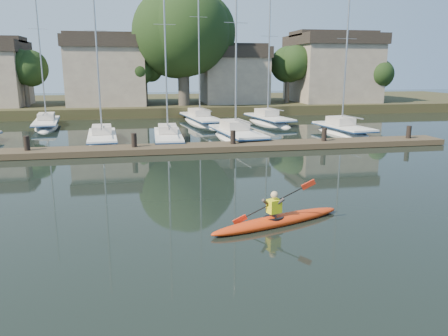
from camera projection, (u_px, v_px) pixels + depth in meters
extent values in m
plane|color=black|center=(230.00, 237.00, 13.20)|extent=(160.00, 160.00, 0.00)
ellipsoid|color=red|center=(278.00, 221.00, 14.27)|extent=(4.93, 2.27, 0.38)
cylinder|color=black|center=(274.00, 218.00, 14.16)|extent=(0.95, 0.95, 0.10)
imported|color=#312C2D|center=(274.00, 207.00, 14.07)|extent=(0.37, 0.46, 1.08)
cube|color=yellow|center=(274.00, 206.00, 14.07)|extent=(0.50, 0.43, 0.44)
sphere|color=tan|center=(274.00, 195.00, 13.98)|extent=(0.24, 0.24, 0.24)
cube|color=#443A26|center=(185.00, 148.00, 26.57)|extent=(34.00, 2.00, 0.35)
cylinder|color=black|center=(28.00, 152.00, 24.94)|extent=(0.32, 0.32, 1.80)
cylinder|color=black|center=(134.00, 148.00, 26.01)|extent=(0.32, 0.32, 1.80)
cylinder|color=black|center=(233.00, 145.00, 27.08)|extent=(0.32, 0.32, 1.80)
cylinder|color=black|center=(324.00, 142.00, 28.15)|extent=(0.32, 0.32, 1.80)
cylinder|color=black|center=(408.00, 139.00, 29.22)|extent=(0.32, 0.32, 1.80)
ellipsoid|color=white|center=(103.00, 147.00, 29.88)|extent=(2.53, 7.88, 1.73)
cube|color=white|center=(102.00, 135.00, 29.69)|extent=(2.33, 6.49, 0.13)
cube|color=navy|center=(102.00, 136.00, 29.71)|extent=(2.42, 6.65, 0.07)
cube|color=#BCB6AC|center=(102.00, 129.00, 30.05)|extent=(1.45, 2.27, 0.50)
cylinder|color=#9EA0A5|center=(97.00, 51.00, 28.67)|extent=(0.11, 0.11, 10.95)
cylinder|color=#9EA0A5|center=(101.00, 127.00, 28.43)|extent=(0.31, 2.94, 0.07)
cylinder|color=#9EA0A5|center=(95.00, 30.00, 28.37)|extent=(1.46, 0.14, 0.03)
ellipsoid|color=white|center=(168.00, 146.00, 30.26)|extent=(2.03, 8.09, 1.70)
cube|color=white|center=(168.00, 134.00, 30.08)|extent=(1.91, 6.64, 0.13)
cube|color=navy|center=(168.00, 135.00, 30.10)|extent=(1.99, 6.80, 0.07)
cube|color=#BCB6AC|center=(168.00, 129.00, 30.47)|extent=(1.29, 2.28, 0.49)
cylinder|color=#9EA0A5|center=(165.00, 46.00, 28.99)|extent=(0.11, 0.11, 11.64)
cylinder|color=#9EA0A5|center=(168.00, 126.00, 28.76)|extent=(0.13, 3.06, 0.07)
cylinder|color=#9EA0A5|center=(165.00, 24.00, 28.67)|extent=(1.43, 0.05, 0.03)
ellipsoid|color=white|center=(237.00, 144.00, 31.16)|extent=(3.28, 8.78, 2.03)
cube|color=white|center=(237.00, 131.00, 30.94)|extent=(2.99, 7.23, 0.15)
cube|color=navy|center=(237.00, 132.00, 30.96)|extent=(3.09, 7.42, 0.09)
cube|color=#BCB6AC|center=(234.00, 125.00, 31.33)|extent=(1.78, 2.56, 0.59)
cylinder|color=#9EA0A5|center=(236.00, 44.00, 29.84)|extent=(0.13, 0.13, 11.78)
cylinder|color=#9EA0A5|center=(243.00, 121.00, 29.56)|extent=(0.48, 3.24, 0.09)
cylinder|color=#9EA0A5|center=(236.00, 23.00, 29.52)|extent=(1.70, 0.24, 0.03)
ellipsoid|color=white|center=(343.00, 138.00, 33.80)|extent=(3.09, 7.49, 1.97)
cube|color=white|center=(343.00, 126.00, 33.58)|extent=(2.82, 6.18, 0.15)
cube|color=navy|center=(343.00, 127.00, 33.60)|extent=(2.93, 6.34, 0.08)
cube|color=#BCB6AC|center=(340.00, 121.00, 33.90)|extent=(1.70, 2.21, 0.57)
cylinder|color=#9EA0A5|center=(346.00, 56.00, 32.60)|extent=(0.12, 0.12, 10.39)
cylinder|color=#9EA0A5|center=(352.00, 117.00, 32.38)|extent=(0.44, 2.75, 0.08)
cylinder|color=#9EA0A5|center=(347.00, 39.00, 32.32)|extent=(1.65, 0.24, 0.03)
ellipsoid|color=white|center=(47.00, 131.00, 37.64)|extent=(3.00, 8.59, 1.78)
cube|color=white|center=(46.00, 121.00, 37.45)|extent=(2.72, 7.08, 0.13)
cube|color=navy|center=(46.00, 122.00, 37.47)|extent=(2.81, 7.25, 0.07)
cube|color=#BCB6AC|center=(46.00, 116.00, 37.84)|extent=(1.59, 2.50, 0.51)
cylinder|color=#9EA0A5|center=(40.00, 47.00, 36.31)|extent=(0.11, 0.11, 12.15)
cylinder|color=#9EA0A5|center=(44.00, 114.00, 36.11)|extent=(0.47, 3.18, 0.07)
cylinder|color=#9EA0A5|center=(38.00, 29.00, 35.98)|extent=(1.49, 0.22, 0.03)
ellipsoid|color=white|center=(201.00, 126.00, 40.41)|extent=(3.52, 10.26, 1.91)
cube|color=white|center=(201.00, 117.00, 40.20)|extent=(3.17, 8.45, 0.14)
cube|color=navy|center=(201.00, 118.00, 40.22)|extent=(3.28, 8.66, 0.08)
cube|color=#BCB6AC|center=(199.00, 112.00, 40.67)|extent=(1.80, 2.99, 0.55)
cylinder|color=#9EA0A5|center=(199.00, 37.00, 38.88)|extent=(0.12, 0.12, 14.09)
cylinder|color=#9EA0A5|center=(205.00, 109.00, 38.63)|extent=(0.62, 3.80, 0.08)
cylinder|color=#9EA0A5|center=(199.00, 17.00, 38.50)|extent=(1.60, 0.26, 0.03)
ellipsoid|color=white|center=(269.00, 127.00, 40.10)|extent=(3.50, 8.53, 1.97)
cube|color=white|center=(269.00, 117.00, 39.89)|extent=(3.15, 7.04, 0.14)
cube|color=navy|center=(269.00, 118.00, 39.91)|extent=(3.26, 7.21, 0.08)
cube|color=#BCB6AC|center=(267.00, 112.00, 40.26)|extent=(1.81, 2.52, 0.57)
cylinder|color=#9EA0A5|center=(269.00, 52.00, 38.82)|extent=(0.12, 0.12, 11.39)
cylinder|color=#9EA0A5|center=(275.00, 109.00, 38.57)|extent=(0.60, 3.12, 0.08)
cylinder|color=#9EA0A5|center=(269.00, 36.00, 38.51)|extent=(1.64, 0.30, 0.03)
cube|color=#2F351A|center=(162.00, 104.00, 55.23)|extent=(90.00, 24.00, 1.00)
cube|color=#9F957F|center=(108.00, 77.00, 47.62)|extent=(8.00, 8.00, 6.00)
cube|color=#302922|center=(106.00, 42.00, 46.81)|extent=(8.40, 8.40, 1.20)
cube|color=#9F957F|center=(233.00, 81.00, 50.23)|extent=(7.00, 7.00, 5.00)
cube|color=#302922|center=(233.00, 53.00, 49.53)|extent=(7.35, 7.35, 1.20)
cube|color=#9F957F|center=(331.00, 74.00, 52.21)|extent=(9.00, 9.00, 6.50)
cube|color=#302922|center=(333.00, 40.00, 51.34)|extent=(9.45, 9.45, 1.20)
cylinder|color=#474239|center=(184.00, 82.00, 46.29)|extent=(1.20, 1.20, 5.00)
sphere|color=black|center=(183.00, 33.00, 45.16)|extent=(8.50, 8.50, 8.50)
cylinder|color=#474239|center=(27.00, 92.00, 44.61)|extent=(0.48, 0.48, 3.00)
sphere|color=black|center=(24.00, 67.00, 44.05)|extent=(3.40, 3.40, 3.40)
cylinder|color=#474239|center=(146.00, 92.00, 46.30)|extent=(0.38, 0.38, 2.80)
sphere|color=black|center=(145.00, 71.00, 45.80)|extent=(2.72, 2.72, 2.72)
cylinder|color=#474239|center=(287.00, 89.00, 50.07)|extent=(0.50, 0.50, 3.20)
sphere|color=black|center=(288.00, 65.00, 49.47)|extent=(3.57, 3.57, 3.57)
cylinder|color=#474239|center=(374.00, 91.00, 50.49)|extent=(0.41, 0.41, 2.60)
sphere|color=black|center=(375.00, 72.00, 50.00)|extent=(2.89, 2.89, 2.89)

